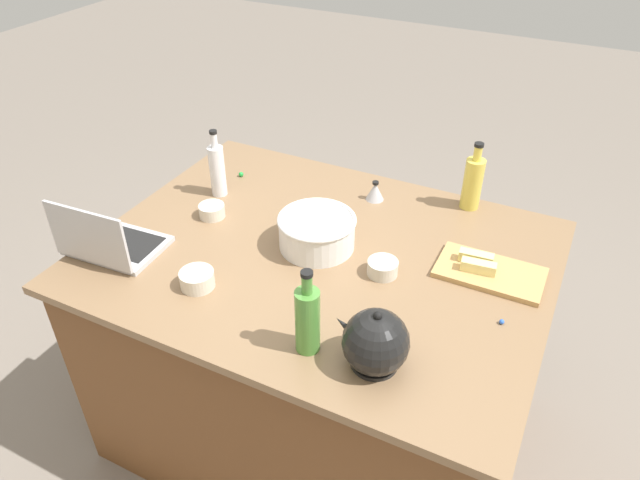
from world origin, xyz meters
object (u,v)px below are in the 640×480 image
(bottle_olive, at_px, (308,319))
(kitchen_timer, at_px, (375,191))
(cutting_board, at_px, (490,272))
(ramekin_wide, at_px, (212,211))
(bottle_oil, at_px, (473,182))
(ramekin_small, at_px, (383,268))
(butter_stick_left, at_px, (476,257))
(butter_stick_right, at_px, (478,267))
(laptop, at_px, (109,242))
(mixing_bowl_large, at_px, (317,231))
(kettle, at_px, (375,342))
(ramekin_medium, at_px, (197,279))
(bottle_vinegar, at_px, (217,169))

(bottle_olive, height_order, kitchen_timer, bottle_olive)
(cutting_board, xyz_separation_m, ramekin_wide, (1.00, 0.11, 0.01))
(bottle_oil, xyz_separation_m, ramekin_small, (0.14, 0.53, -0.08))
(bottle_oil, xyz_separation_m, butter_stick_left, (-0.11, 0.35, -0.07))
(butter_stick_right, bearing_deg, bottle_olive, 56.96)
(laptop, height_order, bottle_oil, bottle_oil)
(laptop, distance_m, butter_stick_right, 1.21)
(cutting_board, distance_m, ramekin_wide, 1.00)
(cutting_board, relative_size, ramekin_wide, 3.54)
(mixing_bowl_large, distance_m, butter_stick_right, 0.54)
(kettle, relative_size, ramekin_medium, 1.97)
(bottle_olive, height_order, ramekin_medium, bottle_olive)
(kettle, bearing_deg, ramekin_medium, -5.12)
(mixing_bowl_large, xyz_separation_m, bottle_olive, (-0.19, 0.44, 0.05))
(cutting_board, bearing_deg, mixing_bowl_large, 10.70)
(bottle_olive, relative_size, cutting_board, 0.80)
(bottle_olive, xyz_separation_m, bottle_oil, (-0.21, -0.92, -0.00))
(ramekin_wide, bearing_deg, bottle_oil, -149.57)
(bottle_olive, height_order, bottle_vinegar, same)
(bottle_oil, distance_m, ramekin_medium, 1.06)
(bottle_olive, relative_size, ramekin_medium, 2.47)
(ramekin_medium, relative_size, ramekin_wide, 1.14)
(bottle_oil, distance_m, kitchen_timer, 0.36)
(bottle_olive, xyz_separation_m, butter_stick_left, (-0.32, -0.57, -0.07))
(bottle_vinegar, relative_size, kitchen_timer, 3.49)
(laptop, height_order, bottle_vinegar, bottle_vinegar)
(laptop, relative_size, kitchen_timer, 4.18)
(laptop, relative_size, mixing_bowl_large, 1.21)
(bottle_olive, xyz_separation_m, cutting_board, (-0.38, -0.55, -0.10))
(bottle_olive, relative_size, kettle, 1.26)
(mixing_bowl_large, distance_m, ramekin_medium, 0.43)
(bottle_oil, relative_size, butter_stick_right, 2.39)
(mixing_bowl_large, height_order, cutting_board, mixing_bowl_large)
(ramekin_medium, bearing_deg, bottle_olive, 169.26)
(bottle_olive, bearing_deg, ramekin_small, -99.24)
(butter_stick_left, distance_m, ramekin_small, 0.31)
(bottle_vinegar, height_order, kitchen_timer, bottle_vinegar)
(butter_stick_left, bearing_deg, mixing_bowl_large, 14.19)
(ramekin_wide, bearing_deg, kitchen_timer, -142.31)
(bottle_vinegar, xyz_separation_m, cutting_board, (-1.06, 0.04, -0.10))
(mixing_bowl_large, bearing_deg, ramekin_medium, 56.18)
(ramekin_medium, height_order, kitchen_timer, kitchen_timer)
(laptop, bearing_deg, bottle_olive, 173.45)
(bottle_olive, distance_m, ramekin_medium, 0.45)
(mixing_bowl_large, bearing_deg, butter_stick_left, -165.81)
(laptop, relative_size, ramekin_medium, 2.97)
(mixing_bowl_large, relative_size, cutting_board, 0.79)
(bottle_oil, height_order, butter_stick_left, bottle_oil)
(bottle_olive, relative_size, kitchen_timer, 3.48)
(bottle_vinegar, distance_m, cutting_board, 1.07)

